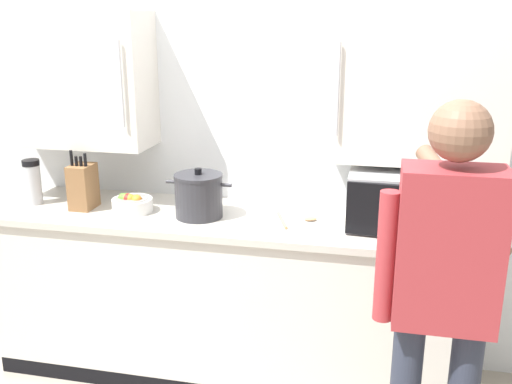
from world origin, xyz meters
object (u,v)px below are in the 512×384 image
Objects in this scene: knife_block at (83,186)px; thermos_flask at (33,182)px; microwave_oven at (400,199)px; stock_pot at (199,195)px; person_figure at (442,289)px; fruit_bowl at (132,203)px; wooden_spoon at (296,219)px.

knife_block is 1.29× the size of thermos_flask.
microwave_oven is 1.62m from knife_block.
person_figure reaches higher than stock_pot.
microwave_oven is at bearing 3.36° from fruit_bowl.
person_figure is at bearing -22.92° from knife_block.
knife_block is at bearing 157.08° from person_figure.
fruit_bowl is 1.65m from person_figure.
person_figure is at bearing -20.10° from thermos_flask.
stock_pot reaches higher than thermos_flask.
microwave_oven reaches higher than fruit_bowl.
stock_pot reaches higher than fruit_bowl.
knife_block is 0.30m from thermos_flask.
microwave_oven is 0.99m from stock_pot.
knife_block reaches higher than fruit_bowl.
fruit_bowl is at bearing -0.60° from knife_block.
knife_block is 0.93× the size of stock_pot.
microwave_oven is at bearing 4.51° from stock_pot.
thermos_flask is 0.58m from fruit_bowl.
wooden_spoon is at bearing 0.87° from thermos_flask.
knife_block reaches higher than stock_pot.
wooden_spoon is at bearing 1.63° from knife_block.
knife_block is at bearing 179.88° from stock_pot.
person_figure is (1.48, -0.74, 0.03)m from fruit_bowl.
stock_pot is at bearing 146.45° from person_figure.
person_figure is at bearing -80.96° from microwave_oven.
person_figure reaches higher than thermos_flask.
person_figure is at bearing -51.16° from wooden_spoon.
wooden_spoon is (1.13, 0.03, -0.11)m from knife_block.
person_figure is (0.13, -0.82, -0.06)m from microwave_oven.
microwave_oven is 0.33× the size of person_figure.
knife_block reaches higher than microwave_oven.
thermos_flask is 1.43m from wooden_spoon.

